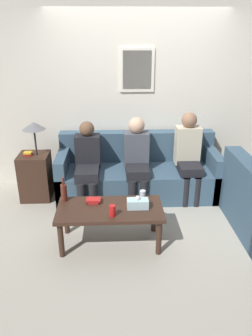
{
  "coord_description": "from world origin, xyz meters",
  "views": [
    {
      "loc": [
        -0.36,
        -3.82,
        2.23
      ],
      "look_at": [
        -0.2,
        -0.14,
        0.66
      ],
      "focal_mm": 35.0,
      "sensor_mm": 36.0,
      "label": 1
    }
  ],
  "objects_px": {
    "couch_main": "(138,174)",
    "person_right": "(189,153)",
    "coffee_table": "(110,213)",
    "wine_bottle": "(64,192)",
    "drinking_glass": "(143,194)",
    "person_left": "(88,161)",
    "person_middle": "(137,157)"
  },
  "relations": [
    {
      "from": "couch_main",
      "to": "coffee_table",
      "type": "relative_size",
      "value": 1.97
    },
    {
      "from": "drinking_glass",
      "to": "person_right",
      "type": "relative_size",
      "value": 0.08
    },
    {
      "from": "person_middle",
      "to": "person_right",
      "type": "xyz_separation_m",
      "value": [
        0.72,
        0.05,
        0.02
      ]
    },
    {
      "from": "drinking_glass",
      "to": "person_right",
      "type": "bearing_deg",
      "value": 51.44
    },
    {
      "from": "person_middle",
      "to": "person_right",
      "type": "distance_m",
      "value": 0.72
    },
    {
      "from": "drinking_glass",
      "to": "person_left",
      "type": "xyz_separation_m",
      "value": [
        -0.68,
        0.82,
        0.1
      ]
    },
    {
      "from": "coffee_table",
      "to": "wine_bottle",
      "type": "distance_m",
      "value": 0.57
    },
    {
      "from": "couch_main",
      "to": "person_right",
      "type": "height_order",
      "value": "person_right"
    },
    {
      "from": "person_right",
      "to": "wine_bottle",
      "type": "bearing_deg",
      "value": -150.02
    },
    {
      "from": "coffee_table",
      "to": "person_left",
      "type": "xyz_separation_m",
      "value": [
        -0.3,
        1.03,
        0.21
      ]
    },
    {
      "from": "coffee_table",
      "to": "person_middle",
      "type": "relative_size",
      "value": 1.0
    },
    {
      "from": "person_left",
      "to": "person_middle",
      "type": "bearing_deg",
      "value": 2.5
    },
    {
      "from": "couch_main",
      "to": "person_left",
      "type": "distance_m",
      "value": 0.79
    },
    {
      "from": "drinking_glass",
      "to": "person_middle",
      "type": "height_order",
      "value": "person_middle"
    },
    {
      "from": "person_left",
      "to": "person_middle",
      "type": "xyz_separation_m",
      "value": [
        0.67,
        0.03,
        0.03
      ]
    },
    {
      "from": "couch_main",
      "to": "person_right",
      "type": "bearing_deg",
      "value": -9.88
    },
    {
      "from": "wine_bottle",
      "to": "person_right",
      "type": "xyz_separation_m",
      "value": [
        1.6,
        0.92,
        0.09
      ]
    },
    {
      "from": "person_left",
      "to": "person_right",
      "type": "height_order",
      "value": "person_right"
    },
    {
      "from": "wine_bottle",
      "to": "person_left",
      "type": "xyz_separation_m",
      "value": [
        0.21,
        0.84,
        0.04
      ]
    },
    {
      "from": "person_left",
      "to": "wine_bottle",
      "type": "bearing_deg",
      "value": -103.93
    },
    {
      "from": "coffee_table",
      "to": "wine_bottle",
      "type": "height_order",
      "value": "wine_bottle"
    },
    {
      "from": "drinking_glass",
      "to": "person_left",
      "type": "distance_m",
      "value": 1.06
    },
    {
      "from": "couch_main",
      "to": "coffee_table",
      "type": "bearing_deg",
      "value": -107.96
    },
    {
      "from": "couch_main",
      "to": "coffee_table",
      "type": "height_order",
      "value": "couch_main"
    },
    {
      "from": "coffee_table",
      "to": "person_left",
      "type": "bearing_deg",
      "value": 106.31
    },
    {
      "from": "person_middle",
      "to": "wine_bottle",
      "type": "bearing_deg",
      "value": -135.24
    },
    {
      "from": "coffee_table",
      "to": "person_right",
      "type": "distance_m",
      "value": 1.58
    },
    {
      "from": "couch_main",
      "to": "wine_bottle",
      "type": "relative_size",
      "value": 7.97
    },
    {
      "from": "person_right",
      "to": "coffee_table",
      "type": "bearing_deg",
      "value": -134.38
    },
    {
      "from": "drinking_glass",
      "to": "person_left",
      "type": "height_order",
      "value": "person_left"
    },
    {
      "from": "wine_bottle",
      "to": "coffee_table",
      "type": "bearing_deg",
      "value": -20.43
    },
    {
      "from": "person_middle",
      "to": "person_left",
      "type": "bearing_deg",
      "value": -177.5
    }
  ]
}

